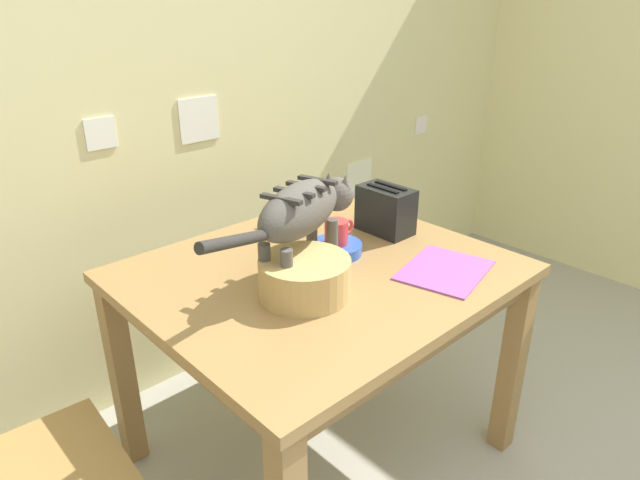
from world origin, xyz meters
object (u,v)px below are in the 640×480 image
at_px(dining_table, 320,293).
at_px(wicker_basket, 305,277).
at_px(cat, 304,211).
at_px(saucer_bowl, 336,248).
at_px(toaster, 386,210).
at_px(book_stack, 293,216).
at_px(magazine, 445,270).
at_px(coffee_mug, 337,232).

relative_size(dining_table, wicker_basket, 4.26).
relative_size(cat, saucer_bowl, 3.93).
bearing_deg(toaster, wicker_basket, -163.81).
relative_size(dining_table, book_stack, 6.63).
relative_size(cat, magazine, 2.34).
distance_m(cat, book_stack, 0.47).
bearing_deg(dining_table, saucer_bowl, 21.19).
relative_size(dining_table, cat, 1.65).
relative_size(dining_table, toaster, 5.70).
bearing_deg(dining_table, coffee_mug, 20.59).
height_order(dining_table, magazine, magazine).
bearing_deg(coffee_mug, cat, -163.83).
bearing_deg(cat, magazine, 35.87).
height_order(cat, saucer_bowl, cat).
relative_size(cat, toaster, 3.45).
distance_m(coffee_mug, toaster, 0.26).
distance_m(magazine, wicker_basket, 0.47).
bearing_deg(book_stack, dining_table, -117.20).
bearing_deg(wicker_basket, cat, 48.50).
bearing_deg(toaster, coffee_mug, -177.09).
bearing_deg(book_stack, toaster, -53.60).
height_order(dining_table, book_stack, book_stack).
height_order(cat, coffee_mug, cat).
bearing_deg(magazine, book_stack, 85.47).
xyz_separation_m(cat, wicker_basket, (-0.07, -0.08, -0.16)).
xyz_separation_m(cat, coffee_mug, (0.20, 0.06, -0.14)).
distance_m(book_stack, toaster, 0.35).
bearing_deg(magazine, dining_table, 120.44).
bearing_deg(toaster, book_stack, 126.40).
bearing_deg(dining_table, toaster, 8.71).
bearing_deg(saucer_bowl, cat, -163.53).
distance_m(saucer_bowl, magazine, 0.37).
bearing_deg(cat, book_stack, 128.11).
bearing_deg(dining_table, book_stack, 62.80).
bearing_deg(magazine, coffee_mug, 101.64).
height_order(dining_table, toaster, toaster).
height_order(coffee_mug, magazine, coffee_mug).
bearing_deg(book_stack, magazine, -80.58).
xyz_separation_m(cat, magazine, (0.35, -0.27, -0.22)).
height_order(magazine, book_stack, book_stack).
xyz_separation_m(dining_table, book_stack, (0.17, 0.34, 0.13)).
bearing_deg(saucer_bowl, toaster, 2.87).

